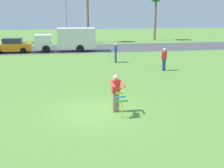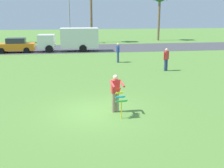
{
  "view_description": "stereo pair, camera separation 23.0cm",
  "coord_description": "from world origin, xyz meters",
  "px_view_note": "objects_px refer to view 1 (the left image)",
  "views": [
    {
      "loc": [
        -1.28,
        -11.9,
        4.44
      ],
      "look_at": [
        0.87,
        0.81,
        1.05
      ],
      "focal_mm": 44.4,
      "sensor_mm": 36.0,
      "label": 1
    },
    {
      "loc": [
        -1.06,
        -11.93,
        4.44
      ],
      "look_at": [
        0.87,
        0.81,
        1.05
      ],
      "focal_mm": 44.4,
      "sensor_mm": 36.0,
      "label": 2
    }
  ],
  "objects_px": {
    "person_kite_flyer": "(116,92)",
    "kite_held": "(121,98)",
    "streetlight_pole": "(66,15)",
    "person_walker_far": "(164,59)",
    "person_walker_near": "(116,52)",
    "parked_truck_white_box": "(69,39)",
    "parked_car_orange": "(12,46)"
  },
  "relations": [
    {
      "from": "streetlight_pole",
      "to": "person_walker_far",
      "type": "bearing_deg",
      "value": -69.89
    },
    {
      "from": "kite_held",
      "to": "person_walker_far",
      "type": "bearing_deg",
      "value": 60.05
    },
    {
      "from": "kite_held",
      "to": "parked_car_orange",
      "type": "distance_m",
      "value": 22.34
    },
    {
      "from": "kite_held",
      "to": "parked_truck_white_box",
      "type": "distance_m",
      "value": 20.92
    },
    {
      "from": "person_walker_far",
      "to": "streetlight_pole",
      "type": "bearing_deg",
      "value": 110.11
    },
    {
      "from": "parked_truck_white_box",
      "to": "person_walker_far",
      "type": "relative_size",
      "value": 3.91
    },
    {
      "from": "person_kite_flyer",
      "to": "parked_car_orange",
      "type": "distance_m",
      "value": 21.7
    },
    {
      "from": "person_kite_flyer",
      "to": "kite_held",
      "type": "relative_size",
      "value": 1.4
    },
    {
      "from": "streetlight_pole",
      "to": "person_walker_near",
      "type": "relative_size",
      "value": 4.05
    },
    {
      "from": "kite_held",
      "to": "person_kite_flyer",
      "type": "bearing_deg",
      "value": 99.66
    },
    {
      "from": "streetlight_pole",
      "to": "person_walker_near",
      "type": "xyz_separation_m",
      "value": [
        4.14,
        -15.48,
        -3.06
      ]
    },
    {
      "from": "kite_held",
      "to": "parked_truck_white_box",
      "type": "bearing_deg",
      "value": 94.9
    },
    {
      "from": "person_kite_flyer",
      "to": "parked_truck_white_box",
      "type": "xyz_separation_m",
      "value": [
        -1.68,
        20.2,
        0.46
      ]
    },
    {
      "from": "person_kite_flyer",
      "to": "parked_truck_white_box",
      "type": "distance_m",
      "value": 20.27
    },
    {
      "from": "streetlight_pole",
      "to": "person_walker_far",
      "type": "relative_size",
      "value": 4.05
    },
    {
      "from": "person_walker_far",
      "to": "kite_held",
      "type": "bearing_deg",
      "value": -119.95
    },
    {
      "from": "person_kite_flyer",
      "to": "parked_car_orange",
      "type": "xyz_separation_m",
      "value": [
        -7.94,
        20.2,
        -0.18
      ]
    },
    {
      "from": "parked_car_orange",
      "to": "parked_truck_white_box",
      "type": "height_order",
      "value": "parked_truck_white_box"
    },
    {
      "from": "person_kite_flyer",
      "to": "person_walker_near",
      "type": "height_order",
      "value": "same"
    },
    {
      "from": "kite_held",
      "to": "person_walker_far",
      "type": "relative_size",
      "value": 0.72
    },
    {
      "from": "kite_held",
      "to": "parked_truck_white_box",
      "type": "relative_size",
      "value": 0.18
    },
    {
      "from": "person_kite_flyer",
      "to": "kite_held",
      "type": "height_order",
      "value": "person_kite_flyer"
    },
    {
      "from": "kite_held",
      "to": "parked_truck_white_box",
      "type": "xyz_separation_m",
      "value": [
        -1.79,
        20.84,
        0.56
      ]
    },
    {
      "from": "streetlight_pole",
      "to": "person_walker_far",
      "type": "height_order",
      "value": "streetlight_pole"
    },
    {
      "from": "kite_held",
      "to": "person_walker_near",
      "type": "height_order",
      "value": "person_walker_near"
    },
    {
      "from": "person_kite_flyer",
      "to": "streetlight_pole",
      "type": "xyz_separation_m",
      "value": [
        -1.88,
        27.92,
        3.05
      ]
    },
    {
      "from": "person_walker_near",
      "to": "person_kite_flyer",
      "type": "bearing_deg",
      "value": -100.29
    },
    {
      "from": "streetlight_pole",
      "to": "person_walker_near",
      "type": "bearing_deg",
      "value": -75.03
    },
    {
      "from": "person_walker_near",
      "to": "person_walker_far",
      "type": "distance_m",
      "value": 5.1
    },
    {
      "from": "parked_car_orange",
      "to": "parked_truck_white_box",
      "type": "bearing_deg",
      "value": 0.0
    },
    {
      "from": "person_kite_flyer",
      "to": "person_walker_far",
      "type": "bearing_deg",
      "value": 57.65
    },
    {
      "from": "kite_held",
      "to": "parked_car_orange",
      "type": "height_order",
      "value": "parked_car_orange"
    }
  ]
}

